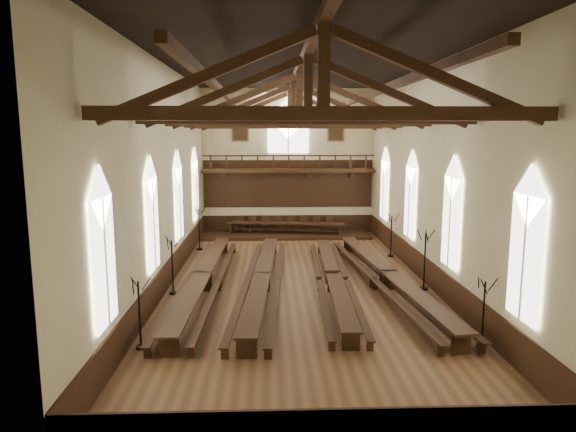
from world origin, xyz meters
The scene contains 21 objects.
ground centered at (0.00, 0.00, 0.00)m, with size 26.00×26.00×0.00m, color brown.
room_walls centered at (0.00, 0.00, 6.46)m, with size 26.00×26.00×26.00m.
wainscot_band centered at (0.00, 0.00, 0.60)m, with size 12.00×26.00×1.20m.
side_windows centered at (0.00, 0.00, 3.74)m, with size 11.85×19.80×4.50m.
end_window centered at (0.00, 12.90, 7.22)m, with size 2.80×0.12×3.80m.
minstrels_gallery centered at (0.00, 12.66, 3.91)m, with size 11.80×1.24×3.70m.
portraits centered at (0.00, 12.90, 7.10)m, with size 7.75×0.09×1.45m.
roof_trusses centered at (0.00, 0.00, 8.22)m, with size 11.70×25.70×2.80m.
refectory_row_a centered at (-4.30, -0.56, 0.59)m, with size 1.83×15.00×0.81m.
refectory_row_b centered at (-1.65, -0.72, 0.59)m, with size 2.08×15.05×0.81m.
refectory_row_c centered at (1.54, -0.53, 0.54)m, with size 1.78×14.37×0.74m.
refectory_row_d centered at (3.99, -0.66, 0.60)m, with size 2.36×15.17×0.82m.
dais centered at (-0.25, 11.40, 0.10)m, with size 11.40×3.02×0.20m, color #372010.
high_table centered at (-0.25, 11.40, 0.84)m, with size 8.04×1.91×0.75m.
high_chairs centered at (-0.25, 12.19, 0.80)m, with size 6.81×0.52×1.09m.
candelabrum_left_near centered at (-5.55, -6.94, 0.72)m, with size 0.68×0.72×2.38m.
candelabrum_left_mid centered at (-5.55, -1.20, 0.77)m, with size 0.71×0.78×2.54m.
candelabrum_left_far centered at (-5.55, 7.44, 0.80)m, with size 0.78×0.78×2.64m.
candelabrum_right_near centered at (5.55, -7.30, 0.71)m, with size 0.63×0.72×2.35m.
candelabrum_right_mid centered at (5.55, -0.98, 0.83)m, with size 0.83×0.78×2.74m.
candelabrum_right_far centered at (5.55, 5.31, 0.76)m, with size 0.72×0.75×2.49m.
Camera 1 is at (-1.36, -22.90, 6.90)m, focal length 32.00 mm.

